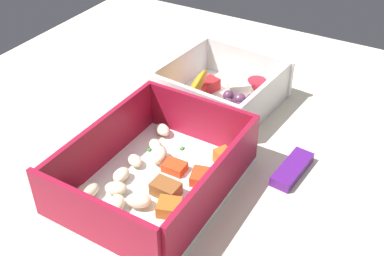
{
  "coord_description": "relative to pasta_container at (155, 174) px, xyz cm",
  "views": [
    {
      "loc": [
        40.06,
        23.48,
        39.08
      ],
      "look_at": [
        -1.48,
        -0.17,
        4.0
      ],
      "focal_mm": 44.0,
      "sensor_mm": 36.0,
      "label": 1
    }
  ],
  "objects": [
    {
      "name": "table_surface",
      "position": [
        -8.2,
        -0.61,
        -3.06
      ],
      "size": [
        80.0,
        80.0,
        2.0
      ],
      "primitive_type": "cube",
      "color": "beige",
      "rests_on": "ground"
    },
    {
      "name": "pasta_container",
      "position": [
        0.0,
        0.0,
        0.0
      ],
      "size": [
        20.54,
        15.77,
        6.67
      ],
      "rotation": [
        0.0,
        0.0,
        -0.02
      ],
      "color": "white",
      "rests_on": "table_surface"
    },
    {
      "name": "fruit_bowl",
      "position": [
        -19.24,
        -1.32,
        -0.06
      ],
      "size": [
        15.67,
        15.8,
        5.9
      ],
      "rotation": [
        0.0,
        0.0,
        -0.1
      ],
      "color": "white",
      "rests_on": "table_surface"
    },
    {
      "name": "candy_bar",
      "position": [
        -10.07,
        12.54,
        -1.46
      ],
      "size": [
        7.2,
        3.08,
        1.2
      ],
      "primitive_type": "cube",
      "rotation": [
        0.0,
        0.0,
        -0.1
      ],
      "color": "#51197A",
      "rests_on": "table_surface"
    }
  ]
}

